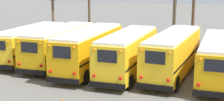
{
  "coord_description": "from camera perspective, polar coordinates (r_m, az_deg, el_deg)",
  "views": [
    {
      "loc": [
        9.48,
        -24.86,
        7.19
      ],
      "look_at": [
        0.0,
        0.26,
        1.63
      ],
      "focal_mm": 55.0,
      "sensor_mm": 36.0,
      "label": 1
    }
  ],
  "objects": [
    {
      "name": "school_bus_3",
      "position": [
        26.1,
        2.7,
        -0.3
      ],
      "size": [
        2.72,
        9.6,
        3.25
      ],
      "color": "yellow",
      "rests_on": "ground"
    },
    {
      "name": "school_bus_4",
      "position": [
        26.31,
        10.15,
        -0.35
      ],
      "size": [
        2.79,
        10.36,
        3.26
      ],
      "color": "yellow",
      "rests_on": "ground"
    },
    {
      "name": "ground_plane",
      "position": [
        27.56,
        -0.19,
        -3.42
      ],
      "size": [
        160.0,
        160.0,
        0.0
      ],
      "primitive_type": "plane",
      "color": "#66635E"
    },
    {
      "name": "fence_line",
      "position": [
        34.8,
        4.53,
        1.4
      ],
      "size": [
        24.32,
        0.06,
        1.42
      ],
      "color": "#939399",
      "rests_on": "ground"
    },
    {
      "name": "school_bus_1",
      "position": [
        29.76,
        -8.57,
        0.97
      ],
      "size": [
        2.81,
        9.83,
        3.15
      ],
      "color": "#EAAA0F",
      "rests_on": "ground"
    },
    {
      "name": "school_bus_2",
      "position": [
        27.34,
        -3.73,
        0.29
      ],
      "size": [
        2.8,
        10.0,
        3.29
      ],
      "color": "#E5A00C",
      "rests_on": "ground"
    },
    {
      "name": "utility_pole",
      "position": [
        35.37,
        10.38,
        7.01
      ],
      "size": [
        1.8,
        0.34,
        8.61
      ],
      "color": "brown",
      "rests_on": "ground"
    },
    {
      "name": "school_bus_0",
      "position": [
        31.77,
        -13.38,
        1.31
      ],
      "size": [
        3.02,
        9.77,
        2.98
      ],
      "color": "yellow",
      "rests_on": "ground"
    },
    {
      "name": "school_bus_5",
      "position": [
        25.92,
        17.21,
        -1.15
      ],
      "size": [
        2.83,
        10.4,
        3.03
      ],
      "color": "#E5A00C",
      "rests_on": "ground"
    }
  ]
}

